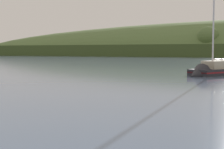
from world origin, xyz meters
TOP-DOWN VIEW (x-y plane):
  - sailboat_near_mooring at (4.63, 43.88)m, footprint 6.27×9.28m

SIDE VIEW (x-z plane):
  - sailboat_near_mooring at x=4.63m, z-range -6.90..7.57m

